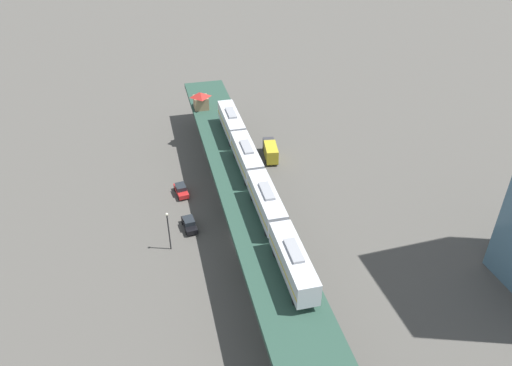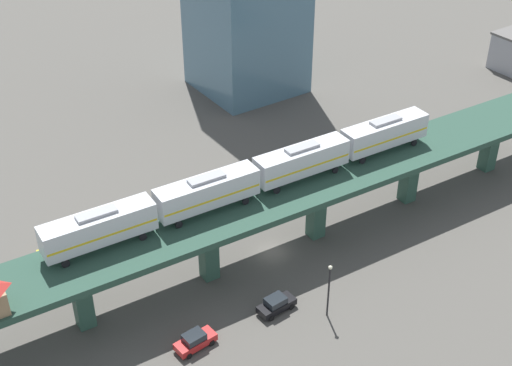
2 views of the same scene
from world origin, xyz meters
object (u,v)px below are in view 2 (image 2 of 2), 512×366
Objects in this scene: subway_train at (256,175)px; street_car_black at (276,304)px; street_lamp at (329,286)px; delivery_truck at (55,262)px; street_car_red at (195,341)px.

street_car_black is at bearing -22.36° from subway_train.
street_lamp is at bearing 48.88° from street_car_black.
street_car_red is at bearing 21.60° from delivery_truck.
subway_train is 10.98× the size of street_car_red.
subway_train is at bearing 157.64° from street_car_black.
subway_train reaches higher than delivery_truck.
street_car_black is (0.27, 10.03, 0.00)m from street_car_red.
delivery_truck is 31.81m from street_lamp.
subway_train is at bearing 66.83° from delivery_truck.
street_lamp reaches higher than street_car_black.
delivery_truck is (-19.14, -7.58, 0.82)m from street_car_red.
delivery_truck is (-9.31, -21.77, -8.99)m from subway_train.
delivery_truck reaches higher than street_car_black.
street_car_black is at bearing 88.46° from street_car_red.
street_car_red is at bearing -105.42° from street_lamp.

